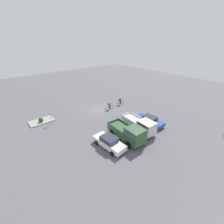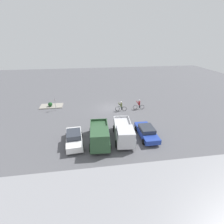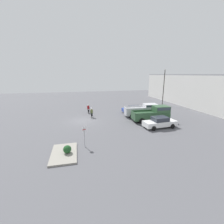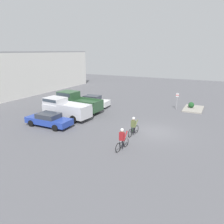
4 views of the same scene
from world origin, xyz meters
TOP-DOWN VIEW (x-y plane):
  - ground_plane at (0.00, 0.00)m, footprint 80.00×80.00m
  - sedan_0 at (-3.01, 9.59)m, footprint 1.92×4.61m
  - pickup_truck_0 at (-0.18, 9.97)m, footprint 2.47×5.57m
  - pickup_truck_1 at (2.62, 10.43)m, footprint 2.47×5.55m
  - sedan_1 at (5.39, 9.86)m, footprint 2.13×4.53m
  - cyclist_0 at (-1.55, 1.48)m, footprint 1.81×0.51m
  - cyclist_1 at (-4.58, 1.19)m, footprint 1.82×0.51m
  - fire_lane_sign at (8.77, -0.21)m, footprint 0.13×0.29m
  - lamppost at (-8.12, 18.43)m, footprint 0.36×0.36m
  - curb_island at (9.77, -2.09)m, footprint 3.68×2.21m
  - shrub at (9.89, -1.78)m, footprint 0.71×0.71m

SIDE VIEW (x-z plane):
  - ground_plane at x=0.00m, z-range 0.00..0.00m
  - curb_island at x=9.77m, z-range 0.00..0.15m
  - shrub at x=9.89m, z-range 0.15..0.86m
  - sedan_0 at x=-3.01m, z-range 0.01..1.29m
  - sedan_1 at x=5.39m, z-range -0.01..1.45m
  - cyclist_0 at x=-1.55m, z-range 0.00..1.64m
  - cyclist_1 at x=-4.58m, z-range 0.01..1.67m
  - pickup_truck_0 at x=-0.18m, z-range 0.05..2.15m
  - pickup_truck_1 at x=2.62m, z-range 0.03..2.34m
  - fire_lane_sign at x=8.77m, z-range 0.23..2.36m
  - lamppost at x=-8.12m, z-range 0.61..8.67m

